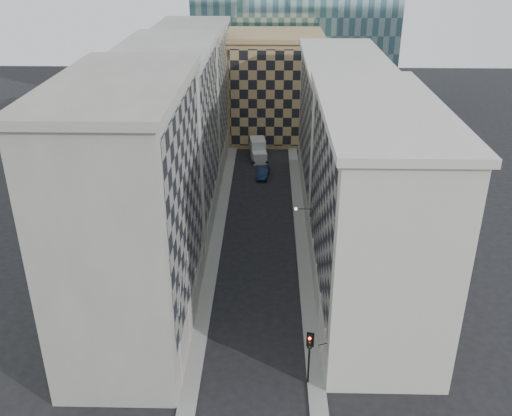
# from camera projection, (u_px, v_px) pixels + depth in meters

# --- Properties ---
(ground) EXTENTS (260.00, 260.00, 0.00)m
(ground) POSITION_uv_depth(u_px,v_px,m) (253.00, 410.00, 45.18)
(ground) COLOR black
(ground) RESTS_ON ground
(sidewalk_west) EXTENTS (1.50, 100.00, 0.15)m
(sidewalk_west) POSITION_uv_depth(u_px,v_px,m) (218.00, 231.00, 72.30)
(sidewalk_west) COLOR gray
(sidewalk_west) RESTS_ON ground
(sidewalk_east) EXTENTS (1.50, 100.00, 0.15)m
(sidewalk_east) POSITION_uv_depth(u_px,v_px,m) (301.00, 232.00, 72.08)
(sidewalk_east) COLOR gray
(sidewalk_east) RESTS_ON ground
(bldg_left_a) EXTENTS (10.80, 22.80, 23.70)m
(bldg_left_a) POSITION_uv_depth(u_px,v_px,m) (133.00, 214.00, 50.20)
(bldg_left_a) COLOR gray
(bldg_left_a) RESTS_ON ground
(bldg_left_b) EXTENTS (10.80, 22.80, 22.70)m
(bldg_left_b) POSITION_uv_depth(u_px,v_px,m) (172.00, 139.00, 70.25)
(bldg_left_b) COLOR gray
(bldg_left_b) RESTS_ON ground
(bldg_left_c) EXTENTS (10.80, 22.80, 21.70)m
(bldg_left_c) POSITION_uv_depth(u_px,v_px,m) (194.00, 97.00, 90.30)
(bldg_left_c) COLOR gray
(bldg_left_c) RESTS_ON ground
(bldg_right_a) EXTENTS (10.80, 26.80, 20.70)m
(bldg_right_a) POSITION_uv_depth(u_px,v_px,m) (371.00, 212.00, 54.01)
(bldg_right_a) COLOR beige
(bldg_right_a) RESTS_ON ground
(bldg_right_b) EXTENTS (10.80, 28.80, 19.70)m
(bldg_right_b) POSITION_uv_depth(u_px,v_px,m) (340.00, 129.00, 78.55)
(bldg_right_b) COLOR beige
(bldg_right_b) RESTS_ON ground
(tan_block) EXTENTS (16.80, 14.80, 18.80)m
(tan_block) POSITION_uv_depth(u_px,v_px,m) (274.00, 87.00, 102.25)
(tan_block) COLOR tan
(tan_block) RESTS_ON ground
(flagpoles_left) EXTENTS (0.10, 6.33, 2.33)m
(flagpoles_left) POSITION_uv_depth(u_px,v_px,m) (183.00, 282.00, 47.25)
(flagpoles_left) COLOR gray
(flagpoles_left) RESTS_ON ground
(bracket_lamp) EXTENTS (1.98, 0.36, 0.36)m
(bracket_lamp) POSITION_uv_depth(u_px,v_px,m) (297.00, 209.00, 64.04)
(bracket_lamp) COLOR black
(bracket_lamp) RESTS_ON ground
(traffic_light) EXTENTS (0.62, 0.58, 4.96)m
(traffic_light) POSITION_uv_depth(u_px,v_px,m) (310.00, 348.00, 46.27)
(traffic_light) COLOR black
(traffic_light) RESTS_ON sidewalk_east
(box_truck) EXTENTS (3.14, 6.13, 3.22)m
(box_truck) POSITION_uv_depth(u_px,v_px,m) (258.00, 151.00, 95.40)
(box_truck) COLOR silver
(box_truck) RESTS_ON ground
(dark_car) EXTENTS (2.14, 4.74, 1.51)m
(dark_car) POSITION_uv_depth(u_px,v_px,m) (263.00, 173.00, 88.21)
(dark_car) COLOR #10203D
(dark_car) RESTS_ON ground
(shop_sign) EXTENTS (0.74, 0.65, 0.75)m
(shop_sign) POSITION_uv_depth(u_px,v_px,m) (320.00, 348.00, 46.11)
(shop_sign) COLOR black
(shop_sign) RESTS_ON ground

